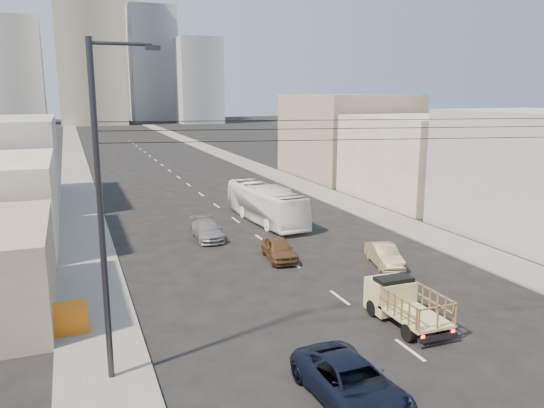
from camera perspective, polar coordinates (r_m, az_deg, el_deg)
ground at (r=21.62m, az=17.82°, el=-17.01°), size 420.00×420.00×0.00m
sidewalk_left at (r=85.11m, az=-20.49°, el=4.29°), size 3.50×180.00×0.12m
sidewalk_right at (r=88.45m, az=-5.06°, el=5.25°), size 3.50×180.00×0.12m
lane_dashes at (r=69.37m, az=-10.52°, el=3.22°), size 0.15×104.00×0.01m
flatbed_pickup at (r=24.91m, az=14.01°, el=-10.02°), size 1.95×4.41×1.90m
navy_pickup at (r=18.87m, az=8.60°, el=-18.54°), size 2.65×5.34×1.45m
city_bus at (r=42.53m, az=-0.69°, el=0.04°), size 3.31×10.92×3.00m
sedan_brown at (r=33.17m, az=0.71°, el=-4.86°), size 2.06×4.13×1.35m
sedan_tan at (r=32.80m, az=11.98°, el=-5.40°), size 2.21×4.06×1.27m
sedan_grey at (r=38.04m, az=-7.01°, el=-2.80°), size 1.96×4.49×1.29m
streetlamp_left at (r=18.91m, az=-17.69°, el=-0.29°), size 2.36×0.25×12.00m
overhead_wires at (r=20.24m, az=16.78°, el=7.78°), size 23.01×5.02×0.72m
crate_stack at (r=25.02m, az=-21.27°, el=-11.40°), size 1.80×1.20×1.14m
bldg_right_near at (r=42.74m, az=26.51°, el=2.93°), size 10.00×12.00×9.00m
bldg_right_mid at (r=53.46m, az=15.80°, el=4.75°), size 11.00×14.00×8.00m
bldg_right_far at (r=67.04m, az=8.00°, el=7.31°), size 12.00×16.00×10.00m
high_rise_tower at (r=185.74m, az=-19.19°, el=17.39°), size 20.00×20.00×60.00m
midrise_ne at (r=202.02m, az=-12.72°, el=14.40°), size 16.00×16.00×40.00m
midrise_nw at (r=195.09m, az=-25.66°, el=12.76°), size 15.00×15.00×34.00m
midrise_back at (r=215.60m, az=-16.61°, el=14.56°), size 18.00×18.00×44.00m
midrise_east at (r=184.46m, az=-7.91°, el=12.97°), size 14.00×14.00×28.00m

